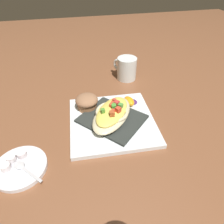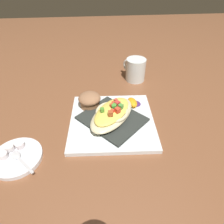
{
  "view_description": "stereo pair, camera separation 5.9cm",
  "coord_description": "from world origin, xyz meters",
  "px_view_note": "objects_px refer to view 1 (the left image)",
  "views": [
    {
      "loc": [
        -0.1,
        -0.45,
        0.42
      ],
      "look_at": [
        0.0,
        0.0,
        0.04
      ],
      "focal_mm": 31.81,
      "sensor_mm": 36.0,
      "label": 1
    },
    {
      "loc": [
        -0.04,
        -0.46,
        0.42
      ],
      "look_at": [
        0.0,
        0.0,
        0.04
      ],
      "focal_mm": 31.81,
      "sensor_mm": 36.0,
      "label": 2
    }
  ],
  "objects_px": {
    "coffee_mug": "(126,70)",
    "muffin": "(87,102)",
    "creamer_saucer": "(20,167)",
    "creamer_cup_1": "(11,158)",
    "gratin_dish": "(112,113)",
    "creamer_cup_0": "(22,154)",
    "spoon": "(21,166)",
    "orange_garnish": "(129,101)",
    "creamer_cup_2": "(6,167)",
    "square_plate": "(112,121)"
  },
  "relations": [
    {
      "from": "coffee_mug",
      "to": "muffin",
      "type": "bearing_deg",
      "value": -135.02
    },
    {
      "from": "creamer_saucer",
      "to": "creamer_cup_1",
      "type": "relative_size",
      "value": 5.39
    },
    {
      "from": "gratin_dish",
      "to": "creamer_cup_1",
      "type": "distance_m",
      "value": 0.29
    },
    {
      "from": "creamer_cup_1",
      "to": "muffin",
      "type": "bearing_deg",
      "value": 38.8
    },
    {
      "from": "muffin",
      "to": "creamer_saucer",
      "type": "distance_m",
      "value": 0.27
    },
    {
      "from": "creamer_cup_0",
      "to": "creamer_cup_1",
      "type": "distance_m",
      "value": 0.03
    },
    {
      "from": "muffin",
      "to": "creamer_saucer",
      "type": "bearing_deg",
      "value": -135.01
    },
    {
      "from": "spoon",
      "to": "creamer_cup_1",
      "type": "relative_size",
      "value": 3.34
    },
    {
      "from": "spoon",
      "to": "muffin",
      "type": "bearing_deg",
      "value": 46.59
    },
    {
      "from": "creamer_cup_0",
      "to": "gratin_dish",
      "type": "bearing_deg",
      "value": 18.98
    },
    {
      "from": "orange_garnish",
      "to": "coffee_mug",
      "type": "xyz_separation_m",
      "value": [
        0.04,
        0.19,
        0.02
      ]
    },
    {
      "from": "spoon",
      "to": "creamer_cup_1",
      "type": "distance_m",
      "value": 0.04
    },
    {
      "from": "muffin",
      "to": "creamer_cup_2",
      "type": "xyz_separation_m",
      "value": [
        -0.22,
        -0.19,
        -0.02
      ]
    },
    {
      "from": "creamer_cup_1",
      "to": "coffee_mug",
      "type": "bearing_deg",
      "value": 41.85
    },
    {
      "from": "creamer_cup_2",
      "to": "spoon",
      "type": "bearing_deg",
      "value": -5.04
    },
    {
      "from": "square_plate",
      "to": "creamer_cup_0",
      "type": "distance_m",
      "value": 0.27
    },
    {
      "from": "spoon",
      "to": "creamer_cup_1",
      "type": "xyz_separation_m",
      "value": [
        -0.03,
        0.03,
        0.0
      ]
    },
    {
      "from": "muffin",
      "to": "spoon",
      "type": "height_order",
      "value": "muffin"
    },
    {
      "from": "creamer_cup_1",
      "to": "creamer_cup_0",
      "type": "bearing_deg",
      "value": 17.53
    },
    {
      "from": "orange_garnish",
      "to": "creamer_cup_0",
      "type": "distance_m",
      "value": 0.36
    },
    {
      "from": "coffee_mug",
      "to": "creamer_saucer",
      "type": "relative_size",
      "value": 0.78
    },
    {
      "from": "gratin_dish",
      "to": "orange_garnish",
      "type": "bearing_deg",
      "value": 42.1
    },
    {
      "from": "muffin",
      "to": "creamer_cup_2",
      "type": "distance_m",
      "value": 0.29
    },
    {
      "from": "gratin_dish",
      "to": "creamer_cup_2",
      "type": "distance_m",
      "value": 0.31
    },
    {
      "from": "coffee_mug",
      "to": "creamer_cup_0",
      "type": "bearing_deg",
      "value": -136.98
    },
    {
      "from": "square_plate",
      "to": "creamer_cup_2",
      "type": "height_order",
      "value": "creamer_cup_2"
    },
    {
      "from": "muffin",
      "to": "coffee_mug",
      "type": "distance_m",
      "value": 0.26
    },
    {
      "from": "creamer_saucer",
      "to": "creamer_cup_1",
      "type": "height_order",
      "value": "creamer_cup_1"
    },
    {
      "from": "gratin_dish",
      "to": "spoon",
      "type": "distance_m",
      "value": 0.28
    },
    {
      "from": "square_plate",
      "to": "creamer_cup_1",
      "type": "height_order",
      "value": "creamer_cup_1"
    },
    {
      "from": "creamer_cup_2",
      "to": "orange_garnish",
      "type": "bearing_deg",
      "value": 27.29
    },
    {
      "from": "gratin_dish",
      "to": "orange_garnish",
      "type": "xyz_separation_m",
      "value": [
        0.08,
        0.07,
        -0.02
      ]
    },
    {
      "from": "muffin",
      "to": "spoon",
      "type": "distance_m",
      "value": 0.27
    },
    {
      "from": "coffee_mug",
      "to": "creamer_cup_1",
      "type": "relative_size",
      "value": 4.19
    },
    {
      "from": "creamer_saucer",
      "to": "creamer_cup_2",
      "type": "distance_m",
      "value": 0.03
    },
    {
      "from": "creamer_saucer",
      "to": "creamer_cup_0",
      "type": "height_order",
      "value": "creamer_cup_0"
    },
    {
      "from": "square_plate",
      "to": "orange_garnish",
      "type": "bearing_deg",
      "value": 42.03
    },
    {
      "from": "coffee_mug",
      "to": "creamer_cup_1",
      "type": "xyz_separation_m",
      "value": [
        -0.4,
        -0.35,
        -0.02
      ]
    },
    {
      "from": "muffin",
      "to": "creamer_saucer",
      "type": "xyz_separation_m",
      "value": [
        -0.19,
        -0.19,
        -0.03
      ]
    },
    {
      "from": "creamer_cup_2",
      "to": "square_plate",
      "type": "bearing_deg",
      "value": 22.47
    },
    {
      "from": "creamer_saucer",
      "to": "gratin_dish",
      "type": "bearing_deg",
      "value": 24.24
    },
    {
      "from": "creamer_cup_2",
      "to": "gratin_dish",
      "type": "bearing_deg",
      "value": 22.45
    },
    {
      "from": "creamer_saucer",
      "to": "creamer_cup_2",
      "type": "height_order",
      "value": "creamer_cup_2"
    },
    {
      "from": "spoon",
      "to": "orange_garnish",
      "type": "bearing_deg",
      "value": 30.07
    },
    {
      "from": "orange_garnish",
      "to": "square_plate",
      "type": "bearing_deg",
      "value": -137.97
    },
    {
      "from": "coffee_mug",
      "to": "spoon",
      "type": "relative_size",
      "value": 1.25
    },
    {
      "from": "muffin",
      "to": "creamer_cup_1",
      "type": "height_order",
      "value": "muffin"
    },
    {
      "from": "gratin_dish",
      "to": "creamer_cup_2",
      "type": "height_order",
      "value": "gratin_dish"
    },
    {
      "from": "creamer_cup_1",
      "to": "creamer_cup_2",
      "type": "height_order",
      "value": "same"
    },
    {
      "from": "square_plate",
      "to": "creamer_cup_1",
      "type": "xyz_separation_m",
      "value": [
        -0.28,
        -0.09,
        0.01
      ]
    }
  ]
}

